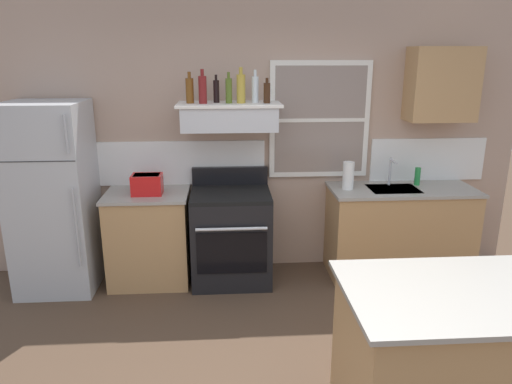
{
  "coord_description": "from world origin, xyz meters",
  "views": [
    {
      "loc": [
        -0.3,
        -2.51,
        2.18
      ],
      "look_at": [
        -0.05,
        1.2,
        1.1
      ],
      "focal_mm": 33.36,
      "sensor_mm": 36.0,
      "label": 1
    }
  ],
  "objects_px": {
    "bottle_brown_stout": "(267,93)",
    "bottle_amber_wine": "(190,90)",
    "refrigerator": "(53,198)",
    "kitchen_island": "(460,360)",
    "bottle_red_label_wine": "(203,89)",
    "stove_range": "(231,236)",
    "bottle_olive_oil_square": "(229,90)",
    "paper_towel_roll": "(348,176)",
    "bottle_champagne_gold_foil": "(241,88)",
    "toaster": "(147,184)",
    "dish_soap_bottle": "(417,176)",
    "bottle_balsamic_dark": "(216,91)",
    "bottle_clear_tall": "(255,89)"
  },
  "relations": [
    {
      "from": "bottle_olive_oil_square",
      "to": "paper_towel_roll",
      "type": "height_order",
      "value": "bottle_olive_oil_square"
    },
    {
      "from": "toaster",
      "to": "refrigerator",
      "type": "bearing_deg",
      "value": -179.36
    },
    {
      "from": "bottle_amber_wine",
      "to": "bottle_champagne_gold_foil",
      "type": "bearing_deg",
      "value": -1.96
    },
    {
      "from": "bottle_champagne_gold_foil",
      "to": "bottle_clear_tall",
      "type": "relative_size",
      "value": 1.08
    },
    {
      "from": "refrigerator",
      "to": "kitchen_island",
      "type": "height_order",
      "value": "refrigerator"
    },
    {
      "from": "bottle_red_label_wine",
      "to": "bottle_olive_oil_square",
      "type": "xyz_separation_m",
      "value": [
        0.24,
        0.02,
        -0.01
      ]
    },
    {
      "from": "bottle_olive_oil_square",
      "to": "kitchen_island",
      "type": "distance_m",
      "value": 2.86
    },
    {
      "from": "bottle_brown_stout",
      "to": "bottle_olive_oil_square",
      "type": "bearing_deg",
      "value": 177.08
    },
    {
      "from": "bottle_brown_stout",
      "to": "bottle_amber_wine",
      "type": "bearing_deg",
      "value": 176.87
    },
    {
      "from": "stove_range",
      "to": "bottle_clear_tall",
      "type": "distance_m",
      "value": 1.43
    },
    {
      "from": "refrigerator",
      "to": "bottle_red_label_wine",
      "type": "xyz_separation_m",
      "value": [
        1.41,
        0.07,
        0.99
      ]
    },
    {
      "from": "refrigerator",
      "to": "bottle_amber_wine",
      "type": "xyz_separation_m",
      "value": [
        1.29,
        0.11,
        0.97
      ]
    },
    {
      "from": "bottle_champagne_gold_foil",
      "to": "bottle_clear_tall",
      "type": "distance_m",
      "value": 0.14
    },
    {
      "from": "bottle_amber_wine",
      "to": "dish_soap_bottle",
      "type": "xyz_separation_m",
      "value": [
        2.24,
        0.05,
        -0.86
      ]
    },
    {
      "from": "refrigerator",
      "to": "stove_range",
      "type": "height_order",
      "value": "refrigerator"
    },
    {
      "from": "refrigerator",
      "to": "bottle_brown_stout",
      "type": "height_order",
      "value": "bottle_brown_stout"
    },
    {
      "from": "dish_soap_bottle",
      "to": "kitchen_island",
      "type": "bearing_deg",
      "value": -104.69
    },
    {
      "from": "toaster",
      "to": "paper_towel_roll",
      "type": "xyz_separation_m",
      "value": [
        1.93,
        0.05,
        0.04
      ]
    },
    {
      "from": "refrigerator",
      "to": "dish_soap_bottle",
      "type": "xyz_separation_m",
      "value": [
        3.53,
        0.16,
        0.11
      ]
    },
    {
      "from": "kitchen_island",
      "to": "dish_soap_bottle",
      "type": "bearing_deg",
      "value": 75.31
    },
    {
      "from": "bottle_amber_wine",
      "to": "bottle_brown_stout",
      "type": "xyz_separation_m",
      "value": [
        0.7,
        -0.04,
        -0.02
      ]
    },
    {
      "from": "refrigerator",
      "to": "dish_soap_bottle",
      "type": "relative_size",
      "value": 9.88
    },
    {
      "from": "refrigerator",
      "to": "bottle_balsamic_dark",
      "type": "relative_size",
      "value": 7.0
    },
    {
      "from": "bottle_olive_oil_square",
      "to": "dish_soap_bottle",
      "type": "distance_m",
      "value": 2.07
    },
    {
      "from": "bottle_balsamic_dark",
      "to": "dish_soap_bottle",
      "type": "bearing_deg",
      "value": 0.18
    },
    {
      "from": "stove_range",
      "to": "dish_soap_bottle",
      "type": "relative_size",
      "value": 6.06
    },
    {
      "from": "bottle_balsamic_dark",
      "to": "bottle_brown_stout",
      "type": "xyz_separation_m",
      "value": [
        0.46,
        -0.09,
        -0.01
      ]
    },
    {
      "from": "bottle_clear_tall",
      "to": "kitchen_island",
      "type": "xyz_separation_m",
      "value": [
        1.06,
        -2.16,
        -1.41
      ]
    },
    {
      "from": "stove_range",
      "to": "bottle_amber_wine",
      "type": "xyz_separation_m",
      "value": [
        -0.36,
        0.08,
        1.4
      ]
    },
    {
      "from": "bottle_champagne_gold_foil",
      "to": "toaster",
      "type": "bearing_deg",
      "value": -174.77
    },
    {
      "from": "bottle_champagne_gold_foil",
      "to": "kitchen_island",
      "type": "distance_m",
      "value": 2.82
    },
    {
      "from": "bottle_amber_wine",
      "to": "bottle_red_label_wine",
      "type": "xyz_separation_m",
      "value": [
        0.12,
        -0.04,
        0.01
      ]
    },
    {
      "from": "bottle_balsamic_dark",
      "to": "bottle_olive_oil_square",
      "type": "height_order",
      "value": "bottle_olive_oil_square"
    },
    {
      "from": "bottle_olive_oil_square",
      "to": "bottle_champagne_gold_foil",
      "type": "distance_m",
      "value": 0.11
    },
    {
      "from": "refrigerator",
      "to": "paper_towel_roll",
      "type": "xyz_separation_m",
      "value": [
        2.8,
        0.06,
        0.16
      ]
    },
    {
      "from": "bottle_amber_wine",
      "to": "bottle_clear_tall",
      "type": "height_order",
      "value": "bottle_clear_tall"
    },
    {
      "from": "paper_towel_roll",
      "to": "bottle_balsamic_dark",
      "type": "bearing_deg",
      "value": 175.76
    },
    {
      "from": "refrigerator",
      "to": "bottle_brown_stout",
      "type": "bearing_deg",
      "value": 1.97
    },
    {
      "from": "bottle_clear_tall",
      "to": "bottle_olive_oil_square",
      "type": "bearing_deg",
      "value": -171.65
    },
    {
      "from": "bottle_red_label_wine",
      "to": "dish_soap_bottle",
      "type": "bearing_deg",
      "value": 2.45
    },
    {
      "from": "bottle_red_label_wine",
      "to": "kitchen_island",
      "type": "bearing_deg",
      "value": -53.74
    },
    {
      "from": "bottle_brown_stout",
      "to": "kitchen_island",
      "type": "bearing_deg",
      "value": -65.51
    },
    {
      "from": "stove_range",
      "to": "bottle_clear_tall",
      "type": "relative_size",
      "value": 3.64
    },
    {
      "from": "bottle_olive_oil_square",
      "to": "bottle_champagne_gold_foil",
      "type": "bearing_deg",
      "value": 2.43
    },
    {
      "from": "paper_towel_roll",
      "to": "kitchen_island",
      "type": "xyz_separation_m",
      "value": [
        0.16,
        -2.09,
        -0.59
      ]
    },
    {
      "from": "bottle_clear_tall",
      "to": "bottle_brown_stout",
      "type": "height_order",
      "value": "bottle_clear_tall"
    },
    {
      "from": "stove_range",
      "to": "bottle_champagne_gold_foil",
      "type": "bearing_deg",
      "value": 31.79
    },
    {
      "from": "refrigerator",
      "to": "bottle_olive_oil_square",
      "type": "distance_m",
      "value": 1.92
    },
    {
      "from": "toaster",
      "to": "bottle_red_label_wine",
      "type": "distance_m",
      "value": 1.02
    },
    {
      "from": "bottle_olive_oil_square",
      "to": "stove_range",
      "type": "bearing_deg",
      "value": -88.95
    }
  ]
}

